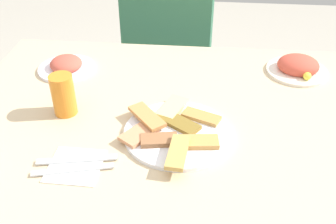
{
  "coord_description": "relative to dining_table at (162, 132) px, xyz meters",
  "views": [
    {
      "loc": [
        0.1,
        -0.93,
        1.4
      ],
      "look_at": [
        0.02,
        -0.04,
        0.77
      ],
      "focal_mm": 41.89,
      "sensor_mm": 36.0,
      "label": 1
    }
  ],
  "objects": [
    {
      "name": "dining_table",
      "position": [
        0.0,
        0.0,
        0.0
      ],
      "size": [
        1.21,
        0.88,
        0.74
      ],
      "color": "beige",
      "rests_on": "ground_plane"
    },
    {
      "name": "fork",
      "position": [
        -0.19,
        -0.27,
        0.08
      ],
      "size": [
        0.19,
        0.06,
        0.0
      ],
      "primitive_type": "cube",
      "rotation": [
        0.0,
        0.0,
        0.24
      ],
      "color": "silver",
      "rests_on": "paper_napkin"
    },
    {
      "name": "salad_plate_rice",
      "position": [
        0.43,
        0.27,
        0.1
      ],
      "size": [
        0.2,
        0.2,
        0.06
      ],
      "color": "white",
      "rests_on": "dining_table"
    },
    {
      "name": "paper_napkin",
      "position": [
        -0.19,
        -0.25,
        0.08
      ],
      "size": [
        0.13,
        0.13,
        0.0
      ],
      "primitive_type": "cube",
      "rotation": [
        0.0,
        0.0,
        -0.02
      ],
      "color": "white",
      "rests_on": "dining_table"
    },
    {
      "name": "salad_plate_greens",
      "position": [
        -0.35,
        0.22,
        0.09
      ],
      "size": [
        0.19,
        0.19,
        0.05
      ],
      "color": "white",
      "rests_on": "dining_table"
    },
    {
      "name": "dining_chair",
      "position": [
        -0.03,
        0.75,
        -0.14
      ],
      "size": [
        0.49,
        0.49,
        0.91
      ],
      "color": "#326E4F",
      "rests_on": "ground_plane"
    },
    {
      "name": "spoon",
      "position": [
        -0.19,
        -0.23,
        0.08
      ],
      "size": [
        0.2,
        0.06,
        0.0
      ],
      "primitive_type": "cube",
      "rotation": [
        0.0,
        0.0,
        0.19
      ],
      "color": "silver",
      "rests_on": "paper_napkin"
    },
    {
      "name": "soda_can",
      "position": [
        -0.28,
        -0.03,
        0.14
      ],
      "size": [
        0.07,
        0.07,
        0.12
      ],
      "primitive_type": "cylinder",
      "rotation": [
        0.0,
        0.0,
        0.13
      ],
      "color": "orange",
      "rests_on": "dining_table"
    },
    {
      "name": "pide_platter",
      "position": [
        0.05,
        -0.1,
        0.09
      ],
      "size": [
        0.3,
        0.33,
        0.04
      ],
      "color": "white",
      "rests_on": "dining_table"
    }
  ]
}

